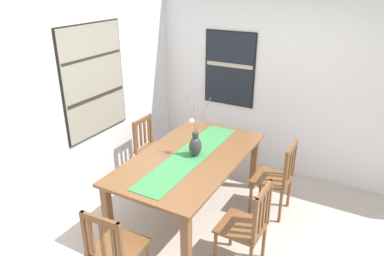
# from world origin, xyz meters

# --- Properties ---
(ground_plane) EXTENTS (6.40, 6.40, 0.03)m
(ground_plane) POSITION_xyz_m (0.00, 0.00, -0.01)
(ground_plane) COLOR #B2A89E
(wall_back) EXTENTS (6.40, 0.12, 2.70)m
(wall_back) POSITION_xyz_m (0.00, 1.86, 1.35)
(wall_back) COLOR silver
(wall_back) RESTS_ON ground_plane
(wall_side) EXTENTS (0.12, 6.40, 2.70)m
(wall_side) POSITION_xyz_m (1.86, 0.00, 1.35)
(wall_side) COLOR silver
(wall_side) RESTS_ON ground_plane
(dining_table) EXTENTS (1.97, 1.09, 0.77)m
(dining_table) POSITION_xyz_m (0.24, 0.51, 0.68)
(dining_table) COLOR brown
(dining_table) RESTS_ON ground_plane
(table_runner) EXTENTS (1.81, 0.36, 0.01)m
(table_runner) POSITION_xyz_m (0.24, 0.51, 0.78)
(table_runner) COLOR #388447
(table_runner) RESTS_ON dining_table
(centerpiece_vase) EXTENTS (0.18, 0.23, 0.74)m
(centerpiece_vase) POSITION_xyz_m (0.27, 0.46, 0.92)
(centerpiece_vase) COLOR #333338
(centerpiece_vase) RESTS_ON dining_table
(chair_0) EXTENTS (0.42, 0.42, 0.91)m
(chair_0) POSITION_xyz_m (0.76, -0.37, 0.47)
(chair_0) COLOR brown
(chair_0) RESTS_ON ground_plane
(chair_1) EXTENTS (0.45, 0.45, 0.89)m
(chair_1) POSITION_xyz_m (-1.07, 0.52, 0.46)
(chair_1) COLOR brown
(chair_1) RESTS_ON ground_plane
(chair_2) EXTENTS (0.42, 0.42, 0.87)m
(chair_2) POSITION_xyz_m (0.71, 1.38, 0.46)
(chair_2) COLOR brown
(chair_2) RESTS_ON ground_plane
(chair_3) EXTENTS (0.43, 0.43, 0.92)m
(chair_3) POSITION_xyz_m (-0.23, -0.38, 0.48)
(chair_3) COLOR brown
(chair_3) RESTS_ON ground_plane
(painting_on_back_wall) EXTENTS (1.01, 0.05, 1.35)m
(painting_on_back_wall) POSITION_xyz_m (0.19, 1.79, 1.49)
(painting_on_back_wall) COLOR black
(painting_on_side_wall) EXTENTS (0.05, 0.77, 1.07)m
(painting_on_side_wall) POSITION_xyz_m (1.79, 0.72, 1.41)
(painting_on_side_wall) COLOR black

